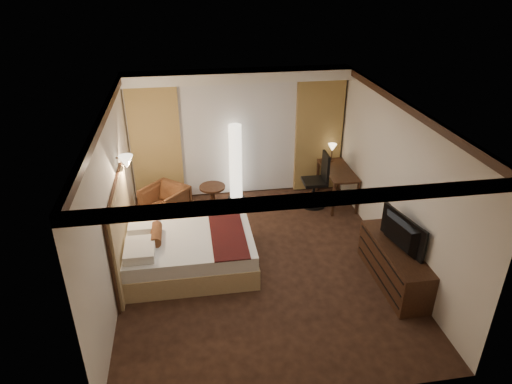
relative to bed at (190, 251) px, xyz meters
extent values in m
cube|color=black|center=(1.15, -0.10, -0.30)|extent=(4.50, 5.50, 0.01)
cube|color=white|center=(1.15, -0.10, 2.40)|extent=(4.50, 5.50, 0.01)
cube|color=beige|center=(1.15, 2.65, 1.05)|extent=(4.50, 0.02, 2.70)
cube|color=beige|center=(-1.10, -0.10, 1.05)|extent=(0.02, 5.50, 2.70)
cube|color=beige|center=(3.40, -0.10, 1.05)|extent=(0.02, 5.50, 2.70)
cube|color=white|center=(1.15, 2.40, 2.30)|extent=(4.50, 0.50, 0.20)
cube|color=silver|center=(1.15, 2.57, 0.95)|extent=(2.48, 0.04, 2.45)
cube|color=tan|center=(-0.55, 2.51, 0.95)|extent=(1.00, 0.14, 2.45)
cube|color=tan|center=(2.85, 2.51, 0.95)|extent=(1.00, 0.14, 2.45)
imported|color=#4F2C17|center=(-0.43, 1.65, 0.08)|extent=(1.02, 1.02, 0.77)
imported|color=black|center=(3.12, -0.92, 0.65)|extent=(0.78, 1.11, 0.13)
camera|label=1|loc=(0.09, -6.35, 4.31)|focal=32.00mm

